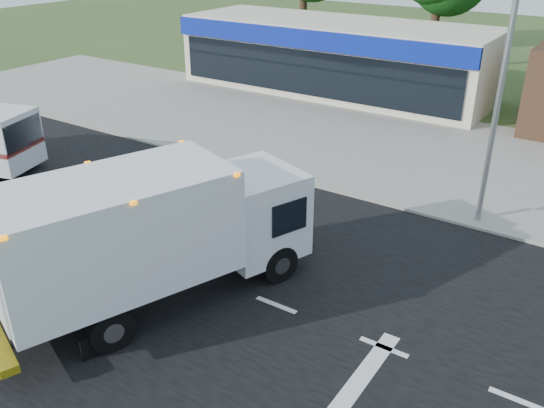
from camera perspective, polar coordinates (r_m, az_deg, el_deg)
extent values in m
plane|color=#385123|center=(15.12, 0.43, -10.02)|extent=(120.00, 120.00, 0.00)
cube|color=black|center=(15.12, 0.43, -10.00)|extent=(60.00, 14.00, 0.02)
cube|color=gray|center=(21.52, 12.49, 1.07)|extent=(60.00, 2.40, 0.12)
cube|color=gray|center=(26.68, 17.22, 5.30)|extent=(60.00, 9.00, 0.02)
cube|color=silver|center=(23.09, -25.33, 0.71)|extent=(1.20, 0.15, 0.01)
cube|color=silver|center=(20.73, -20.86, -1.21)|extent=(1.20, 0.15, 0.01)
cube|color=silver|center=(18.57, -15.28, -3.60)|extent=(1.20, 0.15, 0.01)
cube|color=silver|center=(16.66, -8.28, -6.51)|extent=(1.20, 0.15, 0.01)
cube|color=silver|center=(15.11, 0.43, -9.96)|extent=(1.20, 0.15, 0.01)
cube|color=silver|center=(14.05, 11.03, -13.75)|extent=(1.20, 0.15, 0.01)
cube|color=silver|center=(13.57, 23.24, -17.43)|extent=(1.20, 0.15, 0.01)
cube|color=black|center=(14.89, -14.54, -7.96)|extent=(3.01, 5.63, 0.39)
cube|color=silver|center=(15.96, -1.73, -0.68)|extent=(3.04, 2.94, 2.35)
cube|color=black|center=(16.42, 1.33, 0.99)|extent=(2.05, 0.90, 1.01)
cube|color=white|center=(14.10, -15.24, -2.64)|extent=(4.48, 6.18, 2.63)
cube|color=orange|center=(13.55, -15.87, 2.15)|extent=(4.44, 5.99, 0.09)
cylinder|color=black|center=(17.33, -3.51, -2.90)|extent=(0.69, 1.12, 1.07)
cylinder|color=black|center=(15.81, 0.68, -5.91)|extent=(0.69, 1.12, 1.07)
cylinder|color=black|center=(15.74, -18.66, -7.62)|extent=(0.69, 1.12, 1.07)
cylinder|color=black|center=(13.96, -15.65, -11.90)|extent=(0.69, 1.12, 1.07)
imported|color=tan|center=(16.83, -18.10, -3.62)|extent=(0.70, 0.82, 1.89)
sphere|color=white|center=(16.42, -18.53, -0.84)|extent=(0.28, 0.28, 0.28)
cube|color=black|center=(24.31, -24.19, 6.45)|extent=(1.46, 2.26, 1.10)
cylinder|color=black|center=(25.76, -23.28, 4.62)|extent=(0.92, 0.52, 0.88)
cube|color=beige|center=(34.78, 6.30, 14.33)|extent=(18.00, 6.00, 4.00)
cube|color=#091D90|center=(31.89, 3.76, 15.95)|extent=(18.00, 0.30, 1.00)
cube|color=black|center=(32.24, 3.66, 12.80)|extent=(17.00, 0.12, 2.40)
cylinder|color=gray|center=(18.88, 21.46, 9.16)|extent=(0.18, 0.18, 8.00)
cylinder|color=#332114|center=(44.79, 3.12, 19.18)|extent=(0.56, 0.56, 7.35)
cylinder|color=#332114|center=(40.68, 15.88, 17.27)|extent=(0.56, 0.56, 6.86)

